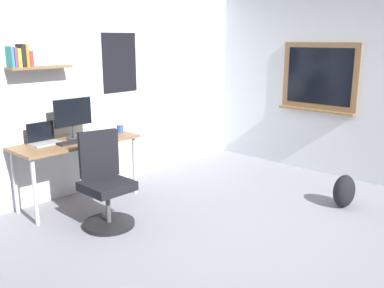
{
  "coord_description": "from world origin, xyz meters",
  "views": [
    {
      "loc": [
        -3.06,
        -2.03,
        1.85
      ],
      "look_at": [
        -0.14,
        0.73,
        0.85
      ],
      "focal_mm": 39.82,
      "sensor_mm": 36.0,
      "label": 1
    }
  ],
  "objects": [
    {
      "name": "ground_plane",
      "position": [
        0.0,
        0.0,
        0.0
      ],
      "size": [
        5.2,
        5.2,
        0.0
      ],
      "primitive_type": "plane",
      "color": "gray",
      "rests_on": "ground"
    },
    {
      "name": "wall_back",
      "position": [
        -0.01,
        2.45,
        1.3
      ],
      "size": [
        5.0,
        0.3,
        2.6
      ],
      "color": "silver",
      "rests_on": "ground"
    },
    {
      "name": "wall_right",
      "position": [
        2.45,
        0.03,
        1.3
      ],
      "size": [
        0.22,
        5.0,
        2.6
      ],
      "color": "silver",
      "rests_on": "ground"
    },
    {
      "name": "desk",
      "position": [
        -0.59,
        2.09,
        0.66
      ],
      "size": [
        1.39,
        0.56,
        0.74
      ],
      "color": "olive",
      "rests_on": "ground"
    },
    {
      "name": "office_chair",
      "position": [
        -0.72,
        1.39,
        0.41
      ],
      "size": [
        0.52,
        0.54,
        0.95
      ],
      "color": "black",
      "rests_on": "ground"
    },
    {
      "name": "laptop",
      "position": [
        -0.9,
        2.23,
        0.79
      ],
      "size": [
        0.31,
        0.21,
        0.23
      ],
      "color": "#ADAFB5",
      "rests_on": "desk"
    },
    {
      "name": "monitor_primary",
      "position": [
        -0.55,
        2.18,
        1.01
      ],
      "size": [
        0.46,
        0.17,
        0.46
      ],
      "color": "#38383D",
      "rests_on": "desk"
    },
    {
      "name": "keyboard",
      "position": [
        -0.66,
        2.02,
        0.75
      ],
      "size": [
        0.37,
        0.13,
        0.02
      ],
      "primitive_type": "cube",
      "color": "black",
      "rests_on": "desk"
    },
    {
      "name": "computer_mouse",
      "position": [
        -0.38,
        2.02,
        0.76
      ],
      "size": [
        0.1,
        0.06,
        0.03
      ],
      "primitive_type": "ellipsoid",
      "color": "#262628",
      "rests_on": "desk"
    },
    {
      "name": "coffee_mug",
      "position": [
        0.01,
        2.07,
        0.78
      ],
      "size": [
        0.08,
        0.08,
        0.09
      ],
      "primitive_type": "cylinder",
      "color": "#334CA5",
      "rests_on": "desk"
    },
    {
      "name": "backpack",
      "position": [
        1.38,
        -0.19,
        0.19
      ],
      "size": [
        0.32,
        0.22,
        0.37
      ],
      "primitive_type": "ellipsoid",
      "color": "black",
      "rests_on": "ground"
    }
  ]
}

